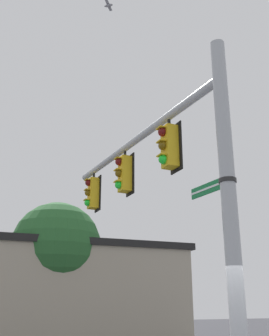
# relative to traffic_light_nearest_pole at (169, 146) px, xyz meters

# --- Properties ---
(signal_pole) EXTENTS (0.29, 0.29, 7.10)m
(signal_pole) POSITION_rel_traffic_light_nearest_pole_xyz_m (-1.95, -0.14, -1.89)
(signal_pole) COLOR #ADB2B7
(signal_pole) RESTS_ON ground
(mast_arm) EXTENTS (7.70, 0.69, 0.21)m
(mast_arm) POSITION_rel_traffic_light_nearest_pole_xyz_m (1.89, 0.10, 0.80)
(mast_arm) COLOR #ADB2B7
(traffic_light_nearest_pole) EXTENTS (0.54, 0.49, 1.31)m
(traffic_light_nearest_pole) POSITION_rel_traffic_light_nearest_pole_xyz_m (0.00, 0.00, 0.00)
(traffic_light_nearest_pole) COLOR black
(traffic_light_mid_inner) EXTENTS (0.54, 0.49, 1.31)m
(traffic_light_mid_inner) POSITION_rel_traffic_light_nearest_pole_xyz_m (2.42, 0.15, 0.00)
(traffic_light_mid_inner) COLOR black
(traffic_light_mid_outer) EXTENTS (0.54, 0.49, 1.31)m
(traffic_light_mid_outer) POSITION_rel_traffic_light_nearest_pole_xyz_m (4.84, 0.30, 0.00)
(traffic_light_mid_outer) COLOR black
(street_name_sign) EXTENTS (1.31, 0.33, 0.22)m
(street_name_sign) POSITION_rel_traffic_light_nearest_pole_xyz_m (-1.67, -0.13, -1.38)
(street_name_sign) COLOR #147238
(bird_flying) EXTENTS (0.34, 0.31, 0.10)m
(bird_flying) POSITION_rel_traffic_light_nearest_pole_xyz_m (0.84, 1.32, 4.31)
(bird_flying) COLOR gray
(storefront_building) EXTENTS (6.47, 10.63, 4.52)m
(storefront_building) POSITION_rel_traffic_light_nearest_pole_xyz_m (11.10, -0.73, -3.17)
(storefront_building) COLOR #A89E89
(storefront_building) RESTS_ON ground
(tree_by_storefront) EXTENTS (3.95, 3.95, 6.24)m
(tree_by_storefront) POSITION_rel_traffic_light_nearest_pole_xyz_m (10.08, 0.21, -1.19)
(tree_by_storefront) COLOR #4C3823
(tree_by_storefront) RESTS_ON ground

